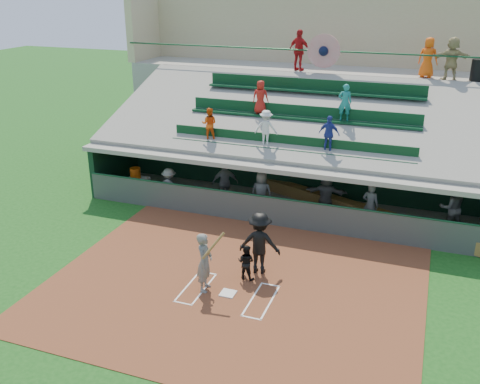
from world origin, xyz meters
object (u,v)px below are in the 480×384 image
(home_plate, at_px, (228,293))
(trash_bin, at_px, (478,70))
(batter_at_plate, at_px, (205,262))
(catcher, at_px, (246,262))
(white_table, at_px, (139,186))
(water_cooler, at_px, (135,173))

(home_plate, bearing_deg, trash_bin, 61.96)
(batter_at_plate, distance_m, catcher, 1.41)
(home_plate, height_order, catcher, catcher)
(catcher, distance_m, white_table, 8.31)
(home_plate, height_order, white_table, white_table)
(white_table, height_order, trash_bin, trash_bin)
(catcher, distance_m, water_cooler, 8.34)
(batter_at_plate, bearing_deg, catcher, 47.62)
(catcher, bearing_deg, white_table, -33.03)
(batter_at_plate, bearing_deg, water_cooler, 134.29)
(batter_at_plate, relative_size, white_table, 2.36)
(catcher, height_order, white_table, catcher)
(batter_at_plate, xyz_separation_m, water_cooler, (-5.79, 5.94, 0.05))
(home_plate, height_order, trash_bin, trash_bin)
(batter_at_plate, xyz_separation_m, trash_bin, (7.25, 12.26, 4.12))
(home_plate, distance_m, catcher, 1.17)
(home_plate, relative_size, white_table, 0.52)
(white_table, bearing_deg, catcher, -31.19)
(home_plate, xyz_separation_m, water_cooler, (-6.51, 5.95, 0.95))
(home_plate, distance_m, water_cooler, 8.87)
(catcher, bearing_deg, trash_bin, -115.47)
(catcher, height_order, water_cooler, water_cooler)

